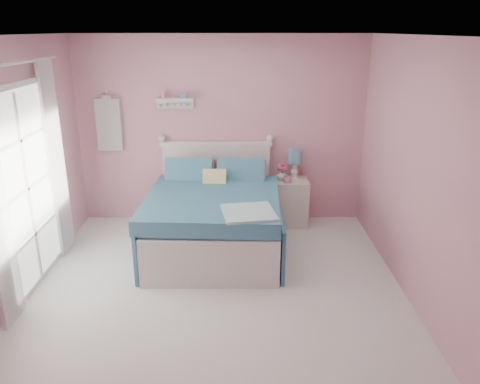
{
  "coord_description": "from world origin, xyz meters",
  "views": [
    {
      "loc": [
        0.23,
        -4.21,
        2.66
      ],
      "look_at": [
        0.26,
        1.2,
        0.76
      ],
      "focal_mm": 35.0,
      "sensor_mm": 36.0,
      "label": 1
    }
  ],
  "objects_px": {
    "vase": "(282,175)",
    "teacup": "(288,180)",
    "table_lamp": "(295,159)",
    "bed": "(214,218)",
    "nightstand": "(291,202)"
  },
  "relations": [
    {
      "from": "table_lamp",
      "to": "teacup",
      "type": "height_order",
      "value": "table_lamp"
    },
    {
      "from": "teacup",
      "to": "table_lamp",
      "type": "bearing_deg",
      "value": 59.45
    },
    {
      "from": "nightstand",
      "to": "teacup",
      "type": "height_order",
      "value": "teacup"
    },
    {
      "from": "vase",
      "to": "teacup",
      "type": "xyz_separation_m",
      "value": [
        0.07,
        -0.12,
        -0.03
      ]
    },
    {
      "from": "bed",
      "to": "teacup",
      "type": "distance_m",
      "value": 1.22
    },
    {
      "from": "nightstand",
      "to": "table_lamp",
      "type": "bearing_deg",
      "value": 62.47
    },
    {
      "from": "vase",
      "to": "teacup",
      "type": "relative_size",
      "value": 1.38
    },
    {
      "from": "vase",
      "to": "teacup",
      "type": "bearing_deg",
      "value": -60.99
    },
    {
      "from": "vase",
      "to": "teacup",
      "type": "distance_m",
      "value": 0.14
    },
    {
      "from": "bed",
      "to": "vase",
      "type": "relative_size",
      "value": 13.62
    },
    {
      "from": "table_lamp",
      "to": "teacup",
      "type": "xyz_separation_m",
      "value": [
        -0.11,
        -0.19,
        -0.25
      ]
    },
    {
      "from": "bed",
      "to": "table_lamp",
      "type": "bearing_deg",
      "value": 40.19
    },
    {
      "from": "table_lamp",
      "to": "vase",
      "type": "xyz_separation_m",
      "value": [
        -0.18,
        -0.07,
        -0.21
      ]
    },
    {
      "from": "nightstand",
      "to": "table_lamp",
      "type": "height_order",
      "value": "table_lamp"
    },
    {
      "from": "teacup",
      "to": "vase",
      "type": "bearing_deg",
      "value": 119.01
    }
  ]
}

